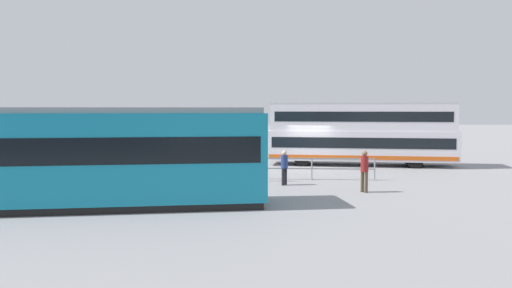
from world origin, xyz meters
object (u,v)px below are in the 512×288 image
(double_decker_bus, at_px, (360,134))
(pedestrian_near_railing, at_px, (284,165))
(tram_yellow, at_px, (85,156))
(pedestrian_crossing, at_px, (364,168))
(info_sign, at_px, (249,149))

(double_decker_bus, xyz_separation_m, pedestrian_near_railing, (5.35, 7.88, -1.07))
(tram_yellow, distance_m, pedestrian_crossing, 11.04)
(double_decker_bus, xyz_separation_m, pedestrian_crossing, (2.17, 9.93, -0.96))
(tram_yellow, xyz_separation_m, pedestrian_near_railing, (-7.43, -4.99, -0.93))
(tram_yellow, distance_m, pedestrian_near_railing, 9.00)
(double_decker_bus, distance_m, tram_yellow, 18.14)
(tram_yellow, relative_size, info_sign, 5.70)
(double_decker_bus, relative_size, pedestrian_crossing, 6.61)
(pedestrian_crossing, xyz_separation_m, info_sign, (4.79, -3.13, 0.54))
(tram_yellow, bearing_deg, double_decker_bus, -134.78)
(double_decker_bus, bearing_deg, info_sign, 44.34)
(tram_yellow, bearing_deg, pedestrian_near_railing, -146.10)
(pedestrian_near_railing, height_order, info_sign, info_sign)
(tram_yellow, xyz_separation_m, pedestrian_crossing, (-10.61, -2.94, -0.82))
(pedestrian_crossing, distance_m, info_sign, 5.75)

